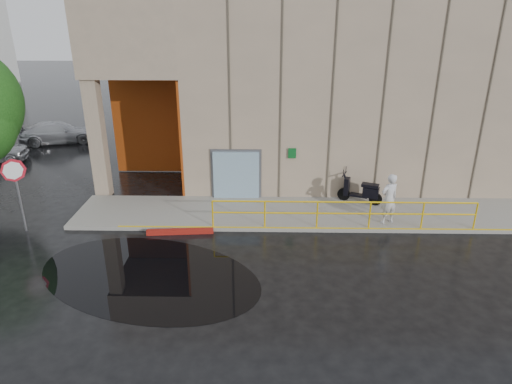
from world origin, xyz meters
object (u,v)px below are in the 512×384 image
at_px(scooter, 361,184).
at_px(red_curb, 180,232).
at_px(stop_sign, 15,180).
at_px(car_c, 58,133).
at_px(person, 389,199).

distance_m(scooter, red_curb, 7.50).
bearing_deg(red_curb, stop_sign, 178.86).
distance_m(stop_sign, red_curb, 6.02).
xyz_separation_m(scooter, stop_sign, (-12.67, -2.53, 1.05)).
xyz_separation_m(scooter, car_c, (-16.33, 9.12, -0.31)).
xyz_separation_m(person, stop_sign, (-13.32, -0.68, 0.90)).
height_order(person, scooter, person).
relative_size(stop_sign, red_curb, 1.16).
height_order(scooter, car_c, scooter).
bearing_deg(scooter, person, -48.44).
relative_size(scooter, red_curb, 0.78).
bearing_deg(stop_sign, red_curb, -11.78).
xyz_separation_m(stop_sign, red_curb, (5.70, -0.11, -1.92)).
distance_m(scooter, car_c, 18.71).
relative_size(red_curb, car_c, 0.54).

